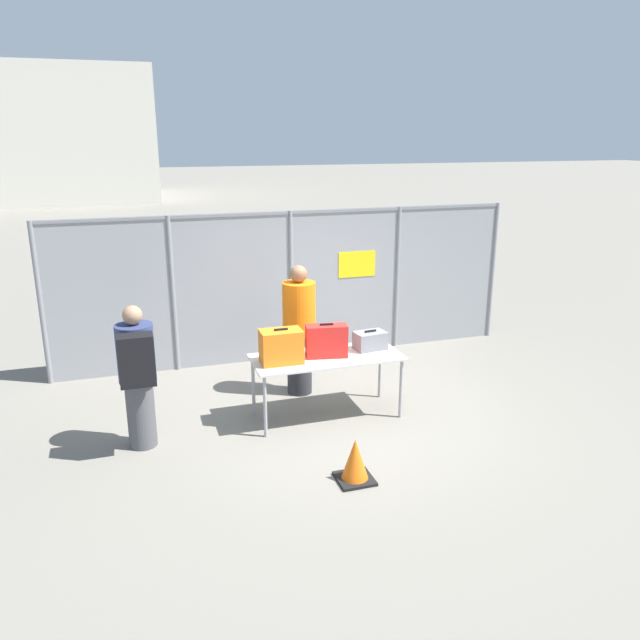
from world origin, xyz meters
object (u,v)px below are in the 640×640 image
suitcase_grey (370,340)px  security_worker_near (299,328)px  utility_trailer (345,287)px  inspection_table (327,361)px  suitcase_red (327,341)px  suitcase_orange (281,347)px  traffic_cone (355,462)px  traveler_hooded (137,373)px

suitcase_grey → security_worker_near: (-0.71, 0.72, 0.01)m
suitcase_grey → utility_trailer: bearing=73.8°
security_worker_near → inspection_table: bearing=113.0°
inspection_table → security_worker_near: size_ratio=1.04×
security_worker_near → suitcase_red: bearing=112.6°
security_worker_near → utility_trailer: security_worker_near is taller
suitcase_orange → suitcase_grey: suitcase_orange is taller
utility_trailer → traffic_cone: size_ratio=9.55×
inspection_table → suitcase_grey: 0.63m
suitcase_red → traveler_hooded: 2.19m
utility_trailer → traffic_cone: 6.45m
inspection_table → suitcase_orange: bearing=-175.9°
suitcase_red → suitcase_grey: 0.61m
suitcase_grey → traveler_hooded: 2.79m
security_worker_near → traffic_cone: (-0.09, -2.31, -0.69)m
inspection_table → security_worker_near: 0.83m
inspection_table → utility_trailer: bearing=67.4°
traffic_cone → suitcase_grey: bearing=63.4°
traveler_hooded → traffic_cone: bearing=-33.2°
inspection_table → suitcase_grey: suitcase_grey is taller
suitcase_orange → suitcase_red: bearing=3.7°
inspection_table → suitcase_red: 0.26m
suitcase_grey → inspection_table: bearing=-171.8°
suitcase_red → utility_trailer: suitcase_red is taller
suitcase_grey → suitcase_orange: bearing=-173.8°
suitcase_grey → traffic_cone: size_ratio=0.90×
suitcase_grey → security_worker_near: size_ratio=0.23×
utility_trailer → suitcase_grey: bearing=-106.2°
traveler_hooded → utility_trailer: size_ratio=0.38×
suitcase_grey → traffic_cone: suitcase_grey is taller
traffic_cone → suitcase_red: bearing=82.5°
suitcase_orange → traveler_hooded: size_ratio=0.30×
suitcase_orange → traffic_cone: suitcase_orange is taller
inspection_table → utility_trailer: 4.97m
suitcase_orange → suitcase_grey: (1.17, 0.13, -0.09)m
traveler_hooded → traffic_cone: traveler_hooded is taller
traffic_cone → security_worker_near: bearing=87.8°
suitcase_orange → security_worker_near: size_ratio=0.28×
suitcase_orange → security_worker_near: security_worker_near is taller
suitcase_red → traveler_hooded: traveler_hooded is taller
suitcase_grey → traffic_cone: bearing=-116.6°
suitcase_red → utility_trailer: (1.91, 4.58, -0.54)m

